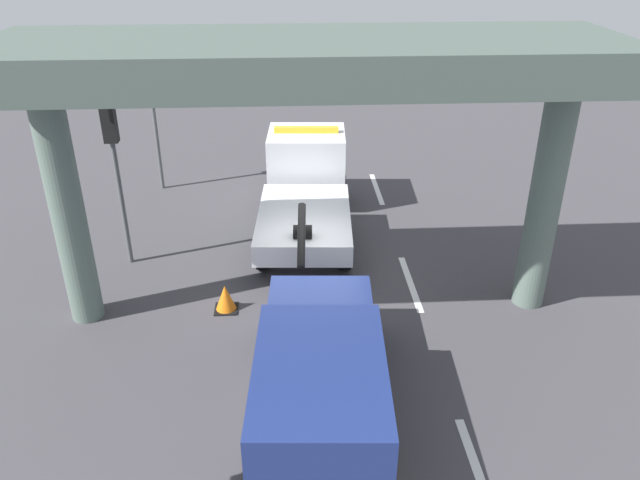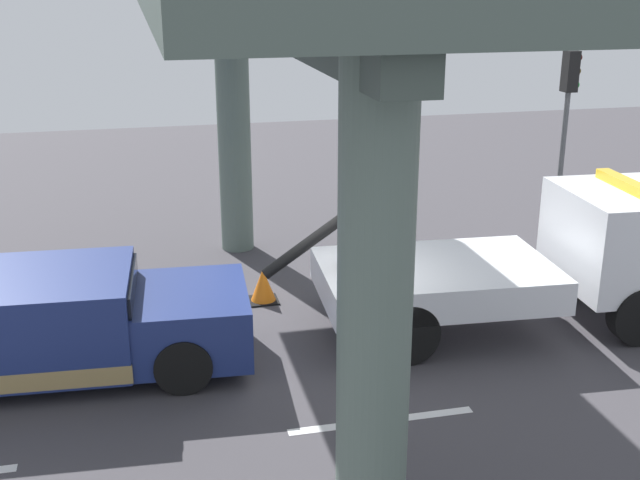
{
  "view_description": "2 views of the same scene",
  "coord_description": "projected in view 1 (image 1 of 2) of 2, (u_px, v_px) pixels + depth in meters",
  "views": [
    {
      "loc": [
        -12.96,
        0.5,
        8.05
      ],
      "look_at": [
        -0.71,
        -0.21,
        1.65
      ],
      "focal_mm": 34.91,
      "sensor_mm": 36.0,
      "label": 1
    },
    {
      "loc": [
        -2.97,
        -11.47,
        5.8
      ],
      "look_at": [
        -0.16,
        0.51,
        1.62
      ],
      "focal_mm": 44.62,
      "sensor_mm": 36.0,
      "label": 2
    }
  ],
  "objects": [
    {
      "name": "ground_plane",
      "position": [
        310.0,
        288.0,
        15.25
      ],
      "size": [
        60.0,
        40.0,
        0.1
      ],
      "primitive_type": "cube",
      "color": "#423F44"
    },
    {
      "name": "lane_stripe_west",
      "position": [
        480.0,
        477.0,
        10.04
      ],
      "size": [
        2.6,
        0.16,
        0.01
      ],
      "primitive_type": "cube",
      "color": "silver",
      "rests_on": "ground"
    },
    {
      "name": "lane_stripe_mid",
      "position": [
        410.0,
        283.0,
        15.35
      ],
      "size": [
        2.6,
        0.16,
        0.01
      ],
      "primitive_type": "cube",
      "color": "silver",
      "rests_on": "ground"
    },
    {
      "name": "lane_stripe_east",
      "position": [
        377.0,
        189.0,
        20.66
      ],
      "size": [
        2.6,
        0.16,
        0.01
      ],
      "primitive_type": "cube",
      "color": "silver",
      "rests_on": "ground"
    },
    {
      "name": "tow_truck_white",
      "position": [
        306.0,
        184.0,
        17.89
      ],
      "size": [
        7.31,
        2.74,
        2.46
      ],
      "color": "white",
      "rests_on": "ground"
    },
    {
      "name": "towed_van_green",
      "position": [
        320.0,
        378.0,
        11.01
      ],
      "size": [
        5.31,
        2.48,
        1.58
      ],
      "color": "navy",
      "rests_on": "ground"
    },
    {
      "name": "overpass_structure",
      "position": [
        310.0,
        81.0,
        11.96
      ],
      "size": [
        3.6,
        12.14,
        6.03
      ],
      "color": "#596B60",
      "rests_on": "ground"
    },
    {
      "name": "traffic_light_far",
      "position": [
        114.0,
        151.0,
        14.92
      ],
      "size": [
        0.39,
        0.32,
        4.17
      ],
      "color": "#515456",
      "rests_on": "ground"
    },
    {
      "name": "traffic_light_mid",
      "position": [
        152.0,
        98.0,
        19.36
      ],
      "size": [
        0.39,
        0.32,
        4.14
      ],
      "color": "#515456",
      "rests_on": "ground"
    },
    {
      "name": "traffic_cone_orange",
      "position": [
        226.0,
        298.0,
        14.19
      ],
      "size": [
        0.53,
        0.53,
        0.63
      ],
      "color": "orange",
      "rests_on": "ground"
    }
  ]
}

